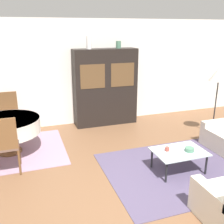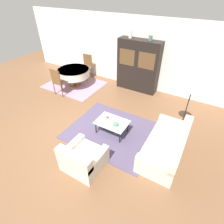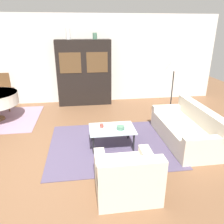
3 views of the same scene
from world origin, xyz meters
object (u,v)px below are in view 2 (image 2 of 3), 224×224
object	(u,v)px
bowl	(116,124)
vase_short	(151,38)
dining_table	(74,73)
dining_chair_near	(58,80)
dining_chair_far	(87,65)
floor_lamp	(193,87)
display_cabinet	(138,66)
coffee_table	(112,123)
cup	(107,117)
vase_tall	(130,33)
armchair	(83,159)
couch	(167,146)

from	to	relation	value
bowl	vase_short	distance (m)	3.34
dining_table	dining_chair_near	size ratio (longest dim) A/B	1.24
dining_chair_far	floor_lamp	xyz separation A→B (m)	(4.61, -1.44, 0.82)
display_cabinet	dining_chair_near	world-z (taller)	display_cabinet
dining_chair_near	bowl	size ratio (longest dim) A/B	6.56
coffee_table	dining_chair_near	bearing A→B (deg)	162.88
coffee_table	dining_chair_far	bearing A→B (deg)	137.36
display_cabinet	cup	bearing A→B (deg)	-84.33
display_cabinet	dining_chair_far	world-z (taller)	display_cabinet
floor_lamp	vase_short	distance (m)	2.53
coffee_table	vase_tall	bearing A→B (deg)	107.29
display_cabinet	dining_chair_far	size ratio (longest dim) A/B	1.87
coffee_table	bowl	world-z (taller)	bowl
armchair	vase_short	xyz separation A→B (m)	(-0.14, 4.22, 1.79)
display_cabinet	dining_chair_near	bearing A→B (deg)	-141.15
dining_table	coffee_table	bearing A→B (deg)	-31.56
vase_short	dining_chair_near	bearing A→B (deg)	-144.96
dining_chair_far	bowl	bearing A→B (deg)	138.25
display_cabinet	vase_short	size ratio (longest dim) A/B	10.85
display_cabinet	vase_tall	distance (m)	1.21
floor_lamp	vase_tall	size ratio (longest dim) A/B	5.35
dining_chair_far	couch	bearing A→B (deg)	149.33
dining_chair_near	bowl	distance (m)	3.20
coffee_table	cup	size ratio (longest dim) A/B	12.00
bowl	display_cabinet	bearing A→B (deg)	102.40
display_cabinet	dining_chair_near	size ratio (longest dim) A/B	1.87
cup	vase_short	world-z (taller)	vase_short
floor_lamp	vase_tall	xyz separation A→B (m)	(-2.61, 1.61, 0.71)
couch	cup	xyz separation A→B (m)	(-1.80, 0.08, 0.16)
couch	display_cabinet	distance (m)	3.59
bowl	couch	bearing A→B (deg)	2.28
armchair	bowl	distance (m)	1.34
armchair	floor_lamp	bearing A→B (deg)	56.86
coffee_table	vase_short	bearing A→B (deg)	92.31
cup	couch	bearing A→B (deg)	-2.65
dining_chair_far	floor_lamp	world-z (taller)	floor_lamp
couch	floor_lamp	world-z (taller)	floor_lamp
floor_lamp	vase_short	xyz separation A→B (m)	(-1.84, 1.61, 0.65)
couch	coffee_table	distance (m)	1.61
dining_table	dining_chair_near	distance (m)	0.88
dining_table	vase_short	world-z (taller)	vase_short
armchair	coffee_table	size ratio (longest dim) A/B	0.97
dining_table	bowl	bearing A→B (deg)	-31.07
coffee_table	vase_tall	size ratio (longest dim) A/B	2.97
floor_lamp	cup	distance (m)	2.44
dining_chair_far	floor_lamp	size ratio (longest dim) A/B	0.65
armchair	cup	world-z (taller)	armchair
floor_lamp	bowl	xyz separation A→B (m)	(-1.56, -1.28, -0.99)
bowl	dining_chair_far	bearing A→B (deg)	138.25
display_cabinet	dining_chair_near	xyz separation A→B (m)	(-2.41, -1.94, -0.39)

